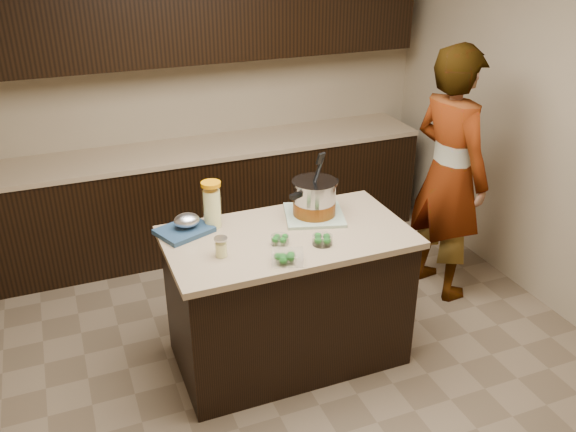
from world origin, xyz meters
The scene contains 13 objects.
ground_plane centered at (0.00, 0.00, 0.00)m, with size 4.00×4.00×0.00m, color brown.
room_shell centered at (0.00, 0.00, 1.71)m, with size 4.04×4.04×2.72m.
back_cabinets centered at (0.00, 1.74, 0.94)m, with size 3.60×0.63×2.33m.
island centered at (0.00, 0.00, 0.45)m, with size 1.46×0.81×0.90m.
dish_towel centered at (0.24, 0.16, 0.91)m, with size 0.36×0.36×0.02m, color #517952.
stock_pot centered at (0.24, 0.16, 1.01)m, with size 0.38×0.36×0.40m.
lemonade_pitcher centered at (-0.39, 0.27, 1.03)m, with size 0.14×0.14×0.29m.
mason_jar centered at (-0.44, -0.11, 0.95)m, with size 0.09×0.09×0.12m.
broccoli_tub_left centered at (-0.09, -0.10, 0.92)m, with size 0.12×0.12×0.05m.
broccoli_tub_right centered at (0.14, -0.19, 0.93)m, with size 0.13×0.13×0.06m.
broccoli_tub_rect centered at (-0.13, -0.31, 0.93)m, with size 0.21×0.18×0.06m.
blue_tray centered at (-0.56, 0.25, 0.94)m, with size 0.37×0.34×0.11m.
person centered at (1.39, 0.36, 0.94)m, with size 0.68×0.45×1.87m, color gray.
Camera 1 is at (-1.19, -2.98, 2.59)m, focal length 38.00 mm.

